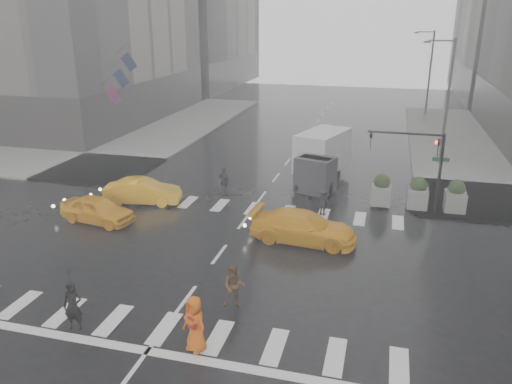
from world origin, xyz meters
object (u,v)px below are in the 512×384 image
(traffic_signal_pole, at_px, (423,156))
(box_truck, at_px, (321,157))
(taxi_front, at_px, (97,210))
(pedestrian_orange, at_px, (195,324))
(taxi_mid, at_px, (143,191))
(pedestrian_brown, at_px, (234,286))

(traffic_signal_pole, relative_size, box_truck, 0.74)
(traffic_signal_pole, bearing_deg, taxi_front, -160.00)
(traffic_signal_pole, xyz_separation_m, pedestrian_orange, (-7.50, -14.81, -2.24))
(taxi_mid, bearing_deg, pedestrian_brown, -149.87)
(traffic_signal_pole, relative_size, pedestrian_orange, 2.30)
(traffic_signal_pole, bearing_deg, pedestrian_brown, -120.39)
(pedestrian_orange, distance_m, box_truck, 18.63)
(taxi_front, bearing_deg, traffic_signal_pole, -60.60)
(pedestrian_brown, xyz_separation_m, box_truck, (1.04, 15.75, 0.86))
(traffic_signal_pole, xyz_separation_m, pedestrian_brown, (-7.04, -12.01, -2.35))
(pedestrian_orange, relative_size, taxi_front, 0.48)
(traffic_signal_pole, distance_m, pedestrian_brown, 14.12)
(traffic_signal_pole, distance_m, box_truck, 7.23)
(traffic_signal_pole, height_order, taxi_front, traffic_signal_pole)
(taxi_front, bearing_deg, taxi_mid, -8.59)
(pedestrian_orange, xyz_separation_m, taxi_front, (-9.00, 8.80, -0.28))
(taxi_front, xyz_separation_m, taxi_mid, (1.03, 3.17, 0.03))
(pedestrian_brown, distance_m, taxi_mid, 12.46)
(taxi_mid, distance_m, box_truck, 11.57)
(traffic_signal_pole, distance_m, taxi_front, 17.75)
(traffic_signal_pole, height_order, pedestrian_orange, traffic_signal_pole)
(pedestrian_brown, distance_m, pedestrian_orange, 2.84)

